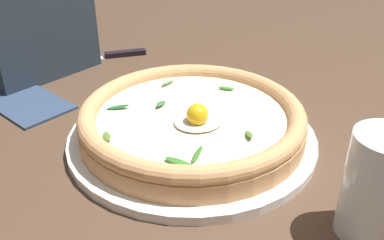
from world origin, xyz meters
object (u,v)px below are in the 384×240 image
object	(u,v)px
pizza	(192,119)
table_knife	(107,56)
drinking_glass	(376,194)
folded_napkin	(28,102)

from	to	relation	value
pizza	table_knife	size ratio (longest dim) A/B	1.39
drinking_glass	folded_napkin	bearing A→B (deg)	110.57
pizza	folded_napkin	size ratio (longest dim) A/B	2.12
drinking_glass	pizza	bearing A→B (deg)	99.00
table_knife	folded_napkin	distance (m)	0.22
table_knife	drinking_glass	xyz separation A→B (m)	(-0.01, -0.59, 0.04)
drinking_glass	folded_napkin	distance (m)	0.52
table_knife	folded_napkin	bearing A→B (deg)	-150.83
pizza	drinking_glass	world-z (taller)	drinking_glass
pizza	table_knife	distance (m)	0.35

